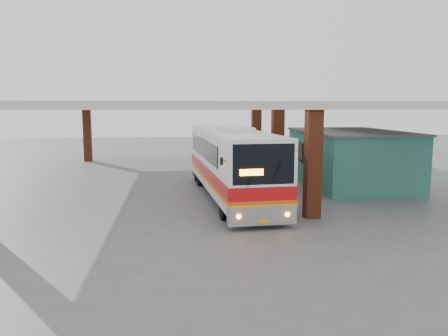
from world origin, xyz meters
name	(u,v)px	position (x,y,z in m)	size (l,w,h in m)	color
ground	(229,203)	(0.00, 0.00, 0.00)	(90.00, 90.00, 0.00)	#515154
brick_columns	(242,147)	(1.43, 5.00, 2.17)	(20.10, 21.60, 4.35)	brown
canopy_roof	(223,106)	(0.50, 6.50, 4.50)	(21.00, 23.00, 0.30)	beige
shop_building	(350,158)	(7.49, 4.00, 1.56)	(5.20, 8.20, 3.11)	#2A6A58
coach_bus	(231,162)	(0.26, 1.25, 1.76)	(3.31, 12.30, 3.54)	white
motorcycle	(275,182)	(2.74, 2.25, 0.55)	(0.73, 2.10, 1.11)	black
pedestrian	(315,195)	(3.22, -2.73, 0.86)	(0.63, 0.41, 1.72)	red
red_chair	(286,170)	(4.66, 7.26, 0.40)	(0.50, 0.50, 0.87)	#B62013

